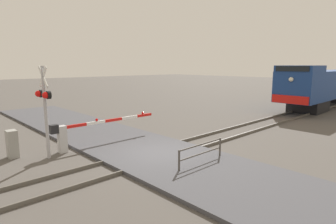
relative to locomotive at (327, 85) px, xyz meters
name	(u,v)px	position (x,y,z in m)	size (l,w,h in m)	color
ground_plane	(156,156)	(0.00, -22.40, -2.14)	(160.00, 160.00, 0.00)	#514C47
rail_track_left	(146,151)	(-0.72, -22.40, -2.06)	(0.08, 80.00, 0.15)	#59544C
rail_track_right	(167,158)	(0.72, -22.40, -2.06)	(0.08, 80.00, 0.15)	#59544C
road_surface	(156,154)	(0.00, -22.40, -2.06)	(36.00, 4.64, 0.15)	#47474C
locomotive	(327,85)	(0.00, 0.00, 0.00)	(3.03, 17.71, 4.04)	black
crossing_signal	(44,102)	(-3.04, -26.07, 0.39)	(1.18, 0.33, 4.06)	#ADADB2
crossing_gate	(77,132)	(-3.40, -24.53, -1.27)	(0.36, 5.94, 1.39)	silver
utility_cabinet	(12,144)	(-4.23, -27.17, -1.52)	(0.52, 0.41, 1.24)	#999993
guard_railing	(201,151)	(2.20, -21.89, -1.52)	(0.08, 2.63, 0.95)	#4C4742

